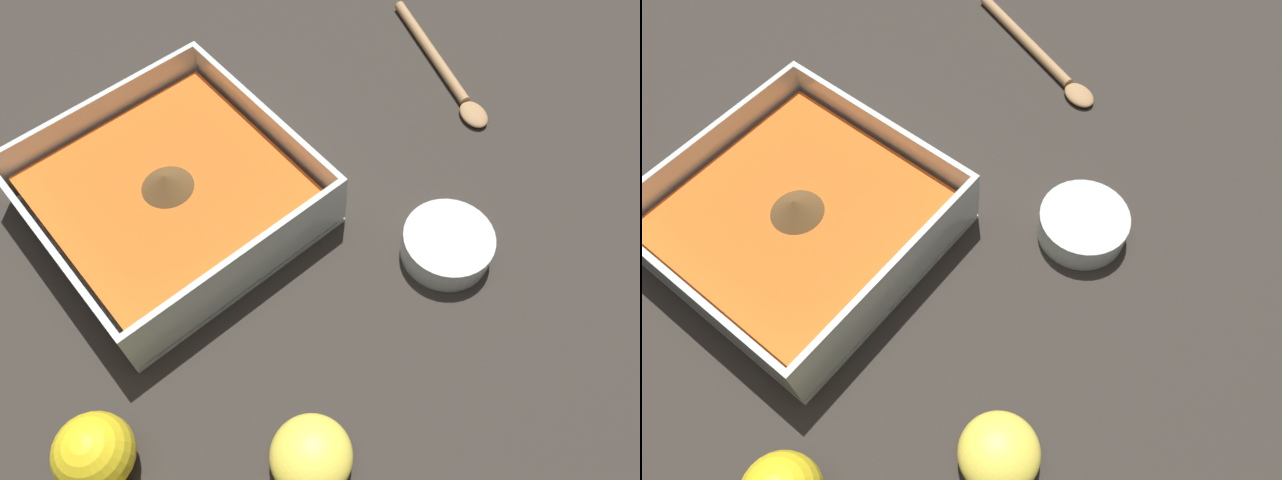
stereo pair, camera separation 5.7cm
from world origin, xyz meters
TOP-DOWN VIEW (x-y plane):
  - ground_plane at (0.00, 0.00)m, footprint 4.00×4.00m
  - square_dish at (0.01, -0.01)m, footprint 0.24×0.24m
  - spice_bowl at (0.17, -0.22)m, footprint 0.09×0.09m
  - lemon_half at (-0.05, -0.28)m, footprint 0.07×0.07m
  - wooden_spoon at (0.35, -0.05)m, footprint 0.09×0.21m

SIDE VIEW (x-z plane):
  - ground_plane at x=0.00m, z-range 0.00..0.00m
  - wooden_spoon at x=0.35m, z-range 0.00..0.01m
  - spice_bowl at x=0.17m, z-range 0.00..0.03m
  - lemon_half at x=-0.05m, z-range 0.00..0.04m
  - square_dish at x=0.01m, z-range -0.01..0.06m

